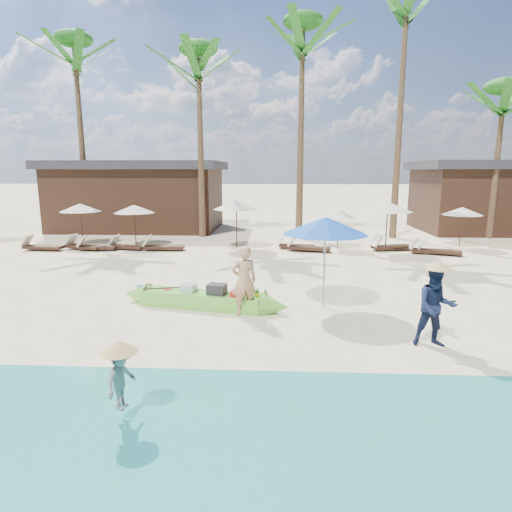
{
  "coord_description": "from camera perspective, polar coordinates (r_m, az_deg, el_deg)",
  "views": [
    {
      "loc": [
        0.95,
        -9.91,
        3.66
      ],
      "look_at": [
        0.35,
        2.0,
        1.31
      ],
      "focal_mm": 30.0,
      "sensor_mm": 36.0,
      "label": 1
    }
  ],
  "objects": [
    {
      "name": "ground",
      "position": [
        10.61,
        -2.44,
        -9.04
      ],
      "size": [
        240.0,
        240.0,
        0.0
      ],
      "primitive_type": "plane",
      "color": "beige",
      "rests_on": "ground"
    },
    {
      "name": "wet_sand_strip",
      "position": [
        6.2,
        -7.18,
        -25.12
      ],
      "size": [
        240.0,
        4.5,
        0.01
      ],
      "primitive_type": "cube",
      "color": "tan",
      "rests_on": "ground"
    },
    {
      "name": "green_canoe",
      "position": [
        11.87,
        -7.16,
        -5.73
      ],
      "size": [
        5.34,
        1.53,
        0.69
      ],
      "rotation": [
        0.0,
        0.0,
        -0.22
      ],
      "color": "#68C53C",
      "rests_on": "ground"
    },
    {
      "name": "tourist",
      "position": [
        11.01,
        -1.59,
        -3.31
      ],
      "size": [
        0.76,
        0.61,
        1.82
      ],
      "primitive_type": "imported",
      "rotation": [
        0.0,
        0.0,
        3.45
      ],
      "color": "tan",
      "rests_on": "ground"
    },
    {
      "name": "vendor_green",
      "position": [
        9.82,
        22.84,
        -6.25
      ],
      "size": [
        0.89,
        0.72,
        1.74
      ],
      "primitive_type": "imported",
      "rotation": [
        0.0,
        0.0,
        -0.07
      ],
      "color": "#161F3D",
      "rests_on": "ground"
    },
    {
      "name": "vendor_yellow",
      "position": [
        6.88,
        -17.56,
        -15.29
      ],
      "size": [
        0.5,
        0.69,
        0.96
      ],
      "primitive_type": "imported",
      "rotation": [
        0.0,
        0.0,
        1.32
      ],
      "color": "gray",
      "rests_on": "ground"
    },
    {
      "name": "blue_umbrella",
      "position": [
        11.57,
        9.25,
        4.01
      ],
      "size": [
        2.31,
        2.31,
        2.49
      ],
      "color": "#99999E",
      "rests_on": "ground"
    },
    {
      "name": "resort_parasol_3",
      "position": [
        23.43,
        -22.39,
        5.98
      ],
      "size": [
        2.03,
        2.03,
        2.09
      ],
      "color": "#341E15",
      "rests_on": "ground"
    },
    {
      "name": "lounger_3_left",
      "position": [
        22.62,
        -26.76,
        1.22
      ],
      "size": [
        1.98,
        0.73,
        0.66
      ],
      "rotation": [
        0.0,
        0.0,
        -0.07
      ],
      "color": "#341E15",
      "rests_on": "ground"
    },
    {
      "name": "lounger_3_right",
      "position": [
        21.99,
        -22.13,
        1.32
      ],
      "size": [
        1.97,
        1.13,
        0.64
      ],
      "rotation": [
        0.0,
        0.0,
        -0.31
      ],
      "color": "#341E15",
      "rests_on": "ground"
    },
    {
      "name": "resort_parasol_4",
      "position": [
        22.06,
        -15.94,
        6.06
      ],
      "size": [
        2.0,
        2.0,
        2.06
      ],
      "color": "#341E15",
      "rests_on": "ground"
    },
    {
      "name": "lounger_4_left",
      "position": [
        21.54,
        -20.66,
        1.2
      ],
      "size": [
        1.8,
        0.72,
        0.6
      ],
      "rotation": [
        0.0,
        0.0,
        0.1
      ],
      "color": "#341E15",
      "rests_on": "ground"
    },
    {
      "name": "lounger_4_right",
      "position": [
        21.36,
        -17.02,
        1.35
      ],
      "size": [
        1.83,
        0.98,
        0.59
      ],
      "rotation": [
        0.0,
        0.0,
        -0.27
      ],
      "color": "#341E15",
      "rests_on": "ground"
    },
    {
      "name": "resort_parasol_5",
      "position": [
        20.63,
        -2.62,
        6.86
      ],
      "size": [
        2.28,
        2.28,
        2.35
      ],
      "color": "#341E15",
      "rests_on": "ground"
    },
    {
      "name": "lounger_5_left",
      "position": [
        20.65,
        -12.49,
        1.31
      ],
      "size": [
        1.96,
        0.72,
        0.65
      ],
      "rotation": [
        0.0,
        0.0,
        0.07
      ],
      "color": "#341E15",
      "rests_on": "ground"
    },
    {
      "name": "resort_parasol_6",
      "position": [
        21.0,
        10.95,
        5.53
      ],
      "size": [
        1.8,
        1.8,
        1.85
      ],
      "color": "#341E15",
      "rests_on": "ground"
    },
    {
      "name": "lounger_6_left",
      "position": [
        20.69,
        5.13,
        1.5
      ],
      "size": [
        1.85,
        0.8,
        0.61
      ],
      "rotation": [
        0.0,
        0.0,
        -0.15
      ],
      "color": "#341E15",
      "rests_on": "ground"
    },
    {
      "name": "lounger_6_right",
      "position": [
        20.09,
        6.8,
        1.24
      ],
      "size": [
        2.07,
        1.02,
        0.67
      ],
      "rotation": [
        0.0,
        0.0,
        -0.22
      ],
      "color": "#341E15",
      "rests_on": "ground"
    },
    {
      "name": "resort_parasol_7",
      "position": [
        20.53,
        17.16,
        6.29
      ],
      "size": [
        2.25,
        2.25,
        2.32
      ],
      "color": "#341E15",
      "rests_on": "ground"
    },
    {
      "name": "lounger_7_left",
      "position": [
        21.17,
        17.31,
        1.32
      ],
      "size": [
        2.07,
        1.11,
        0.67
      ],
      "rotation": [
        0.0,
        0.0,
        0.27
      ],
      "color": "#341E15",
      "rests_on": "ground"
    },
    {
      "name": "lounger_7_right",
      "position": [
        20.82,
        23.03,
        0.73
      ],
      "size": [
        1.92,
        1.16,
        0.63
      ],
      "rotation": [
        0.0,
        0.0,
        -0.35
      ],
      "color": "#341E15",
      "rests_on": "ground"
    },
    {
      "name": "resort_parasol_8",
      "position": [
        23.24,
        25.8,
        5.41
      ],
      "size": [
        1.91,
        1.91,
        1.97
      ],
      "color": "#341E15",
      "rests_on": "ground"
    },
    {
      "name": "lounger_8_left",
      "position": [
        20.84,
        22.07,
        0.82
      ],
      "size": [
        1.95,
        0.91,
        0.64
      ],
      "rotation": [
        0.0,
        0.0,
        -0.18
      ],
      "color": "#341E15",
      "rests_on": "ground"
    },
    {
      "name": "palm_2",
      "position": [
        28.01,
        -22.86,
        21.71
      ],
      "size": [
        2.08,
        2.08,
        11.33
      ],
      "color": "brown",
      "rests_on": "ground"
    },
    {
      "name": "palm_3",
      "position": [
        25.05,
        -7.62,
        22.4
      ],
      "size": [
        2.08,
        2.08,
        10.52
      ],
      "color": "brown",
      "rests_on": "ground"
    },
    {
      "name": "palm_4",
      "position": [
        24.64,
        6.18,
        24.7
      ],
      "size": [
        2.08,
        2.08,
        11.7
      ],
      "color": "brown",
      "rests_on": "ground"
    },
    {
      "name": "palm_5",
      "position": [
        26.14,
        19.28,
        26.48
      ],
      "size": [
        2.08,
        2.08,
        13.6
      ],
      "color": "brown",
      "rests_on": "ground"
    },
    {
      "name": "palm_6",
      "position": [
        27.38,
        30.03,
        16.85
      ],
      "size": [
        2.08,
        2.08,
        8.51
      ],
      "color": "brown",
      "rests_on": "ground"
    },
    {
      "name": "pavilion_west",
      "position": [
        28.87,
        -15.29,
        7.87
      ],
      "size": [
        10.8,
        6.6,
        4.3
      ],
      "color": "#341E15",
      "rests_on": "ground"
    },
    {
      "name": "pavilion_east",
      "position": [
        30.39,
        28.58,
        7.07
      ],
      "size": [
        8.8,
        6.6,
        4.3
      ],
      "color": "#341E15",
      "rests_on": "ground"
    }
  ]
}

